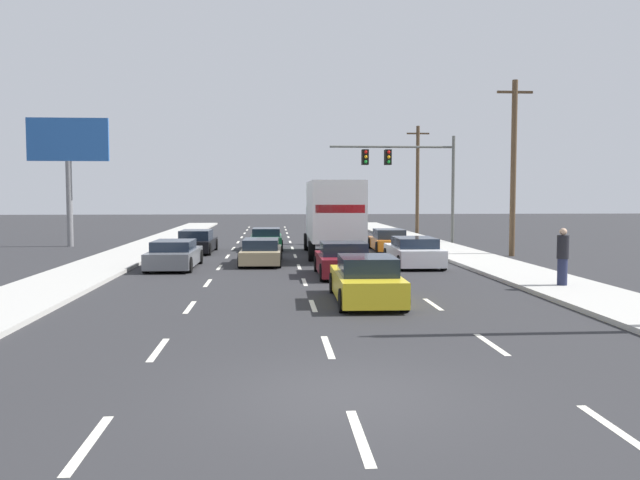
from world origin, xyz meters
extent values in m
plane|color=#2B2B2D|center=(0.00, 25.00, 0.00)|extent=(140.00, 140.00, 0.00)
cube|color=#B2AFA8|center=(8.42, 20.00, 0.07)|extent=(2.95, 80.00, 0.14)
cube|color=#B2AFA8|center=(-8.42, 20.00, 0.07)|extent=(2.95, 80.00, 0.14)
cube|color=silver|center=(-3.40, -1.77, 0.00)|extent=(0.14, 2.00, 0.01)
cube|color=silver|center=(-3.40, 3.23, 0.00)|extent=(0.14, 2.00, 0.01)
cube|color=silver|center=(-3.40, 8.23, 0.00)|extent=(0.14, 2.00, 0.01)
cube|color=silver|center=(-3.40, 13.23, 0.00)|extent=(0.14, 2.00, 0.01)
cube|color=silver|center=(-3.40, 18.23, 0.00)|extent=(0.14, 2.00, 0.01)
cube|color=silver|center=(-3.40, 23.23, 0.00)|extent=(0.14, 2.00, 0.01)
cube|color=silver|center=(-3.40, 28.23, 0.00)|extent=(0.14, 2.00, 0.01)
cube|color=silver|center=(-3.40, 33.23, 0.00)|extent=(0.14, 2.00, 0.01)
cube|color=silver|center=(-3.40, 38.23, 0.00)|extent=(0.14, 2.00, 0.01)
cube|color=silver|center=(-3.40, 43.23, 0.00)|extent=(0.14, 2.00, 0.01)
cube|color=silver|center=(-3.40, 48.23, 0.00)|extent=(0.14, 2.00, 0.01)
cube|color=silver|center=(-3.40, 53.23, 0.00)|extent=(0.14, 2.00, 0.01)
cube|color=silver|center=(0.00, -1.77, 0.00)|extent=(0.14, 2.00, 0.01)
cube|color=silver|center=(0.00, 3.23, 0.00)|extent=(0.14, 2.00, 0.01)
cube|color=silver|center=(0.00, 8.23, 0.00)|extent=(0.14, 2.00, 0.01)
cube|color=silver|center=(0.00, 13.23, 0.00)|extent=(0.14, 2.00, 0.01)
cube|color=silver|center=(0.00, 18.23, 0.00)|extent=(0.14, 2.00, 0.01)
cube|color=silver|center=(0.00, 23.23, 0.00)|extent=(0.14, 2.00, 0.01)
cube|color=silver|center=(0.00, 28.23, 0.00)|extent=(0.14, 2.00, 0.01)
cube|color=silver|center=(0.00, 33.23, 0.00)|extent=(0.14, 2.00, 0.01)
cube|color=silver|center=(0.00, 38.23, 0.00)|extent=(0.14, 2.00, 0.01)
cube|color=silver|center=(0.00, 43.23, 0.00)|extent=(0.14, 2.00, 0.01)
cube|color=silver|center=(0.00, 48.23, 0.00)|extent=(0.14, 2.00, 0.01)
cube|color=silver|center=(0.00, 53.23, 0.00)|extent=(0.14, 2.00, 0.01)
cube|color=silver|center=(3.40, -1.77, 0.00)|extent=(0.14, 2.00, 0.01)
cube|color=silver|center=(3.40, 3.23, 0.00)|extent=(0.14, 2.00, 0.01)
cube|color=silver|center=(3.40, 8.23, 0.00)|extent=(0.14, 2.00, 0.01)
cube|color=silver|center=(3.40, 13.23, 0.00)|extent=(0.14, 2.00, 0.01)
cube|color=silver|center=(3.40, 18.23, 0.00)|extent=(0.14, 2.00, 0.01)
cube|color=silver|center=(3.40, 23.23, 0.00)|extent=(0.14, 2.00, 0.01)
cube|color=silver|center=(3.40, 28.23, 0.00)|extent=(0.14, 2.00, 0.01)
cube|color=silver|center=(3.40, 33.23, 0.00)|extent=(0.14, 2.00, 0.01)
cube|color=silver|center=(3.40, 38.23, 0.00)|extent=(0.14, 2.00, 0.01)
cube|color=silver|center=(3.40, 43.23, 0.00)|extent=(0.14, 2.00, 0.01)
cube|color=silver|center=(3.40, 48.23, 0.00)|extent=(0.14, 2.00, 0.01)
cube|color=silver|center=(3.40, 53.23, 0.00)|extent=(0.14, 2.00, 0.01)
cube|color=black|center=(-5.18, 25.51, 0.43)|extent=(1.84, 4.39, 0.58)
cube|color=#192333|center=(-5.18, 25.27, 0.97)|extent=(1.59, 2.25, 0.51)
cylinder|color=black|center=(-5.96, 27.15, 0.32)|extent=(0.23, 0.64, 0.64)
cylinder|color=black|center=(-4.33, 27.12, 0.32)|extent=(0.23, 0.64, 0.64)
cylinder|color=black|center=(-6.02, 23.90, 0.32)|extent=(0.23, 0.64, 0.64)
cylinder|color=black|center=(-4.39, 23.87, 0.32)|extent=(0.23, 0.64, 0.64)
cube|color=slate|center=(-5.26, 18.06, 0.46)|extent=(1.87, 4.60, 0.64)
cube|color=#192333|center=(-5.26, 17.90, 0.98)|extent=(1.62, 2.37, 0.41)
cylinder|color=black|center=(-6.08, 19.81, 0.32)|extent=(0.23, 0.64, 0.64)
cylinder|color=black|center=(-4.39, 19.79, 0.32)|extent=(0.23, 0.64, 0.64)
cylinder|color=black|center=(-6.12, 16.34, 0.32)|extent=(0.23, 0.64, 0.64)
cylinder|color=black|center=(-4.44, 16.31, 0.32)|extent=(0.23, 0.64, 0.64)
cube|color=#196B38|center=(-1.50, 27.33, 0.46)|extent=(1.74, 4.20, 0.64)
cube|color=#192333|center=(-1.50, 27.31, 1.00)|extent=(1.53, 2.14, 0.43)
cylinder|color=black|center=(-2.31, 28.88, 0.32)|extent=(0.22, 0.64, 0.64)
cylinder|color=black|center=(-0.70, 28.88, 0.32)|extent=(0.22, 0.64, 0.64)
cylinder|color=black|center=(-2.30, 25.78, 0.32)|extent=(0.22, 0.64, 0.64)
cylinder|color=black|center=(-0.69, 25.79, 0.32)|extent=(0.22, 0.64, 0.64)
cube|color=tan|center=(-1.63, 19.58, 0.42)|extent=(1.83, 4.69, 0.55)
cube|color=#192333|center=(-1.64, 19.26, 0.92)|extent=(1.57, 2.34, 0.45)
cylinder|color=black|center=(-2.39, 21.38, 0.32)|extent=(0.24, 0.65, 0.64)
cylinder|color=black|center=(-0.79, 21.34, 0.32)|extent=(0.24, 0.65, 0.64)
cylinder|color=black|center=(-2.47, 17.83, 0.32)|extent=(0.24, 0.65, 0.64)
cylinder|color=black|center=(-0.88, 17.79, 0.32)|extent=(0.24, 0.65, 0.64)
cube|color=white|center=(1.84, 21.93, 2.34)|extent=(2.48, 7.12, 2.79)
cube|color=red|center=(1.80, 18.41, 2.48)|extent=(2.15, 0.07, 0.36)
cube|color=#B7BABF|center=(1.90, 26.55, 1.37)|extent=(2.32, 2.16, 2.14)
cylinder|color=black|center=(0.75, 26.56, 0.48)|extent=(0.31, 0.96, 0.96)
cylinder|color=black|center=(3.04, 26.53, 0.48)|extent=(0.31, 0.96, 0.96)
cylinder|color=black|center=(0.68, 20.53, 0.48)|extent=(0.31, 0.96, 0.96)
cylinder|color=black|center=(2.97, 20.50, 0.48)|extent=(0.31, 0.96, 0.96)
cube|color=maroon|center=(1.55, 14.89, 0.48)|extent=(1.90, 4.14, 0.67)
cube|color=#192333|center=(1.55, 14.76, 1.06)|extent=(1.67, 1.80, 0.49)
cylinder|color=black|center=(0.66, 16.41, 0.32)|extent=(0.22, 0.64, 0.64)
cylinder|color=black|center=(2.43, 16.41, 0.32)|extent=(0.22, 0.64, 0.64)
cylinder|color=black|center=(0.66, 13.36, 0.32)|extent=(0.22, 0.64, 0.64)
cylinder|color=black|center=(2.44, 13.37, 0.32)|extent=(0.22, 0.64, 0.64)
cube|color=yellow|center=(1.57, 8.85, 0.49)|extent=(1.82, 4.61, 0.70)
cube|color=#192333|center=(1.56, 8.52, 1.09)|extent=(1.57, 2.11, 0.52)
cylinder|color=black|center=(0.78, 10.60, 0.32)|extent=(0.23, 0.64, 0.64)
cylinder|color=black|center=(2.41, 10.58, 0.32)|extent=(0.23, 0.64, 0.64)
cylinder|color=black|center=(0.73, 7.12, 0.32)|extent=(0.23, 0.64, 0.64)
cylinder|color=black|center=(2.35, 7.09, 0.32)|extent=(0.23, 0.64, 0.64)
cube|color=orange|center=(5.24, 25.86, 0.42)|extent=(1.86, 4.44, 0.56)
cube|color=#192333|center=(5.24, 25.75, 0.95)|extent=(1.59, 2.16, 0.51)
cylinder|color=black|center=(4.47, 27.54, 0.32)|extent=(0.24, 0.65, 0.64)
cylinder|color=black|center=(6.09, 27.49, 0.32)|extent=(0.24, 0.65, 0.64)
cylinder|color=black|center=(4.38, 24.23, 0.32)|extent=(0.24, 0.65, 0.64)
cylinder|color=black|center=(6.01, 24.19, 0.32)|extent=(0.24, 0.65, 0.64)
cube|color=white|center=(4.99, 18.28, 0.49)|extent=(1.98, 4.73, 0.69)
cube|color=#192333|center=(4.98, 18.03, 1.05)|extent=(1.71, 2.39, 0.42)
cylinder|color=black|center=(4.13, 20.09, 0.32)|extent=(0.23, 0.64, 0.64)
cylinder|color=black|center=(5.91, 20.06, 0.32)|extent=(0.23, 0.64, 0.64)
cylinder|color=black|center=(4.07, 16.50, 0.32)|extent=(0.23, 0.64, 0.64)
cylinder|color=black|center=(5.84, 16.46, 0.32)|extent=(0.23, 0.64, 0.64)
cylinder|color=#595B56|center=(10.24, 31.10, 3.39)|extent=(0.20, 0.20, 6.79)
cylinder|color=#595B56|center=(6.33, 31.10, 6.08)|extent=(7.83, 0.14, 0.14)
cube|color=black|center=(6.07, 31.10, 5.43)|extent=(0.40, 0.56, 0.95)
sphere|color=red|center=(6.07, 30.79, 5.73)|extent=(0.20, 0.20, 0.20)
sphere|color=orange|center=(6.07, 30.79, 5.43)|extent=(0.20, 0.20, 0.20)
sphere|color=green|center=(6.07, 30.79, 5.13)|extent=(0.20, 0.20, 0.20)
cube|color=black|center=(4.64, 31.10, 5.43)|extent=(0.40, 0.56, 0.95)
sphere|color=red|center=(4.64, 30.79, 5.73)|extent=(0.20, 0.20, 0.20)
sphere|color=orange|center=(4.64, 30.79, 5.43)|extent=(0.20, 0.20, 0.20)
sphere|color=green|center=(4.64, 30.79, 5.13)|extent=(0.20, 0.20, 0.20)
cylinder|color=brown|center=(10.92, 22.44, 4.39)|extent=(0.28, 0.28, 8.78)
cube|color=brown|center=(10.92, 22.44, 8.18)|extent=(1.80, 0.12, 0.12)
cylinder|color=brown|center=(10.40, 42.11, 4.27)|extent=(0.28, 0.28, 8.54)
cube|color=brown|center=(10.40, 42.11, 7.94)|extent=(1.80, 0.12, 0.12)
cylinder|color=slate|center=(-13.23, 30.39, 2.55)|extent=(0.36, 0.36, 5.10)
cube|color=#2659A5|center=(-13.23, 30.39, 6.37)|extent=(4.75, 0.20, 2.54)
cylinder|color=#1E233F|center=(8.33, 10.86, 0.58)|extent=(0.32, 0.32, 0.87)
cylinder|color=black|center=(8.33, 10.86, 1.39)|extent=(0.38, 0.38, 0.76)
sphere|color=tan|center=(8.33, 10.86, 1.89)|extent=(0.24, 0.24, 0.24)
camera|label=1|loc=(-1.09, -9.97, 3.09)|focal=37.05mm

